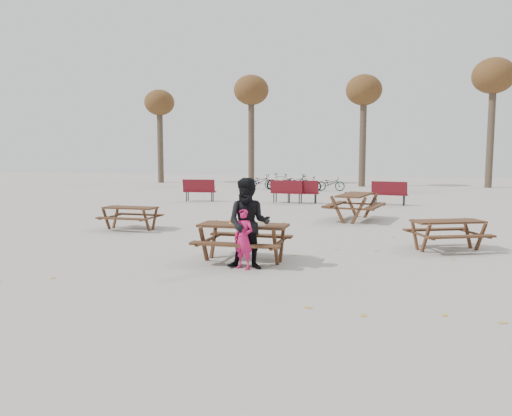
% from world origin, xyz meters
% --- Properties ---
extents(ground, '(80.00, 80.00, 0.00)m').
position_xyz_m(ground, '(0.00, 0.00, 0.00)').
color(ground, gray).
rests_on(ground, ground).
extents(main_picnic_table, '(1.80, 1.45, 0.78)m').
position_xyz_m(main_picnic_table, '(0.00, 0.00, 0.59)').
color(main_picnic_table, '#3C2315').
rests_on(main_picnic_table, ground).
extents(food_tray, '(0.18, 0.11, 0.03)m').
position_xyz_m(food_tray, '(0.40, -0.06, 0.79)').
color(food_tray, silver).
rests_on(food_tray, main_picnic_table).
extents(bread_roll, '(0.14, 0.06, 0.05)m').
position_xyz_m(bread_roll, '(0.40, -0.06, 0.83)').
color(bread_roll, tan).
rests_on(bread_roll, food_tray).
extents(soda_bottle, '(0.07, 0.07, 0.17)m').
position_xyz_m(soda_bottle, '(-0.24, -0.07, 0.85)').
color(soda_bottle, silver).
rests_on(soda_bottle, main_picnic_table).
extents(child, '(0.51, 0.43, 1.18)m').
position_xyz_m(child, '(0.20, -0.65, 0.59)').
color(child, '#C4185A').
rests_on(child, ground).
extents(adult, '(0.90, 0.73, 1.75)m').
position_xyz_m(adult, '(0.29, -0.61, 0.88)').
color(adult, black).
rests_on(adult, ground).
extents(picnic_table_east, '(1.98, 1.82, 0.69)m').
position_xyz_m(picnic_table_east, '(4.18, 2.38, 0.34)').
color(picnic_table_east, '#3C2315').
rests_on(picnic_table_east, ground).
extents(picnic_table_north, '(1.55, 1.26, 0.66)m').
position_xyz_m(picnic_table_north, '(-4.41, 3.27, 0.33)').
color(picnic_table_north, '#3C2315').
rests_on(picnic_table_north, ground).
extents(picnic_table_far, '(1.99, 2.31, 0.88)m').
position_xyz_m(picnic_table_far, '(1.76, 7.00, 0.44)').
color(picnic_table_far, '#3C2315').
rests_on(picnic_table_far, ground).
extents(park_bench_row, '(10.13, 1.28, 1.03)m').
position_xyz_m(park_bench_row, '(-1.32, 12.20, 0.52)').
color(park_bench_row, maroon).
rests_on(park_bench_row, ground).
extents(bicycle_row, '(6.22, 2.17, 1.01)m').
position_xyz_m(bicycle_row, '(-2.85, 19.94, 0.48)').
color(bicycle_row, black).
rests_on(bicycle_row, ground).
extents(tree_row, '(32.17, 3.52, 8.26)m').
position_xyz_m(tree_row, '(0.90, 25.15, 6.19)').
color(tree_row, '#382B21').
rests_on(tree_row, ground).
extents(fallen_leaves, '(11.00, 11.00, 0.01)m').
position_xyz_m(fallen_leaves, '(0.50, 2.50, 0.00)').
color(fallen_leaves, '#B8892C').
rests_on(fallen_leaves, ground).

